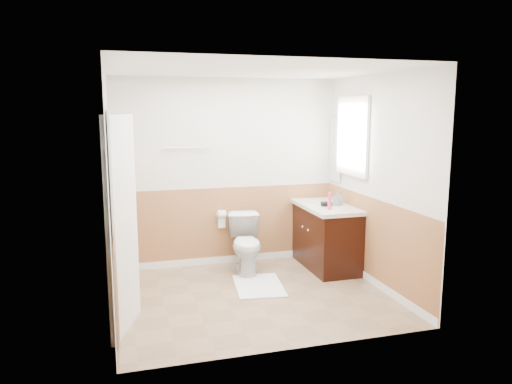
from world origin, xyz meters
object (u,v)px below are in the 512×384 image
object	(u,v)px
lotion_bottle	(330,201)
bath_mat	(259,286)
soap_dispenser	(338,198)
vanity_cabinet	(326,238)
toilet	(246,244)

from	to	relation	value
lotion_bottle	bath_mat	bearing A→B (deg)	-169.80
soap_dispenser	vanity_cabinet	bearing A→B (deg)	148.65
bath_mat	soap_dispenser	world-z (taller)	soap_dispenser
lotion_bottle	soap_dispenser	bearing A→B (deg)	45.19
toilet	bath_mat	bearing A→B (deg)	-82.66
lotion_bottle	soap_dispenser	size ratio (longest dim) A/B	1.12
toilet	lotion_bottle	distance (m)	1.21
toilet	lotion_bottle	world-z (taller)	lotion_bottle
vanity_cabinet	soap_dispenser	world-z (taller)	soap_dispenser
toilet	vanity_cabinet	distance (m)	1.08
vanity_cabinet	soap_dispenser	size ratio (longest dim) A/B	5.60
toilet	bath_mat	distance (m)	0.68
bath_mat	soap_dispenser	xyz separation A→B (m)	(1.19, 0.40, 0.94)
soap_dispenser	lotion_bottle	bearing A→B (deg)	-134.81
toilet	soap_dispenser	distance (m)	1.34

